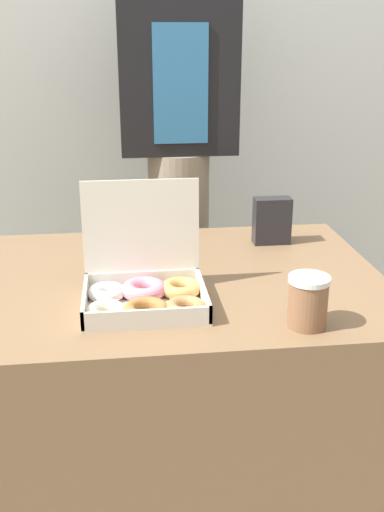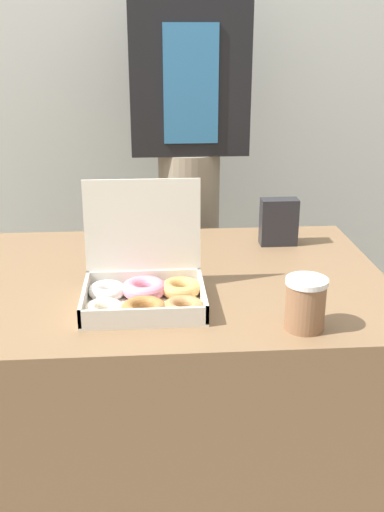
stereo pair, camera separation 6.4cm
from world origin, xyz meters
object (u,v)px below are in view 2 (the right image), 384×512
at_px(coffee_cup, 305,304).
at_px(napkin_holder, 279,222).
at_px(donut_box, 145,288).
at_px(person_customer, 189,151).

xyz_separation_m(coffee_cup, napkin_holder, (0.06, 0.56, 0.01)).
bearing_deg(donut_box, person_customer, 78.91).
relative_size(coffee_cup, person_customer, 0.07).
height_order(donut_box, coffee_cup, donut_box).
height_order(napkin_holder, person_customer, person_customer).
distance_m(coffee_cup, person_customer, 1.02).
bearing_deg(napkin_holder, person_customer, 119.46).
bearing_deg(napkin_holder, coffee_cup, -95.97).
xyz_separation_m(napkin_holder, person_customer, (-0.25, 0.43, 0.14)).
bearing_deg(coffee_cup, person_customer, 100.61).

